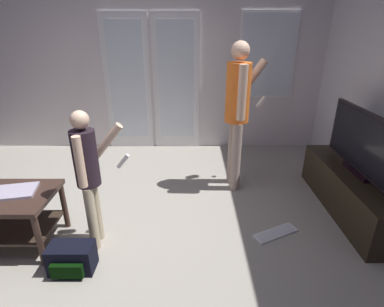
# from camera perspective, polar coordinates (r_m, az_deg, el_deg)

# --- Properties ---
(ground_plane) EXTENTS (5.39, 4.79, 0.02)m
(ground_plane) POSITION_cam_1_polar(r_m,az_deg,el_deg) (2.88, -14.74, -16.10)
(ground_plane) COLOR #9D968A
(wall_back_with_doors) EXTENTS (5.39, 0.09, 2.84)m
(wall_back_with_doors) POSITION_cam_1_polar(r_m,az_deg,el_deg) (4.57, -8.49, 17.83)
(wall_back_with_doors) COLOR silver
(wall_back_with_doors) RESTS_ON ground_plane
(tv_stand) EXTENTS (0.44, 1.53, 0.44)m
(tv_stand) POSITION_cam_1_polar(r_m,az_deg,el_deg) (3.47, 28.46, -6.59)
(tv_stand) COLOR black
(tv_stand) RESTS_ON ground_plane
(flat_screen_tv) EXTENTS (0.08, 1.22, 0.62)m
(flat_screen_tv) POSITION_cam_1_polar(r_m,az_deg,el_deg) (3.27, 30.16, 1.64)
(flat_screen_tv) COLOR black
(flat_screen_tv) RESTS_ON tv_stand
(person_adult) EXTENTS (0.49, 0.48, 1.65)m
(person_adult) POSITION_cam_1_polar(r_m,az_deg,el_deg) (3.31, 8.93, 9.15)
(person_adult) COLOR tan
(person_adult) RESTS_ON ground_plane
(person_child) EXTENTS (0.41, 0.33, 1.21)m
(person_child) POSITION_cam_1_polar(r_m,az_deg,el_deg) (2.52, -19.26, -2.93)
(person_child) COLOR tan
(person_child) RESTS_ON ground_plane
(backpack) EXTENTS (0.35, 0.23, 0.23)m
(backpack) POSITION_cam_1_polar(r_m,az_deg,el_deg) (2.63, -22.13, -18.20)
(backpack) COLOR black
(backpack) RESTS_ON ground_plane
(loose_keyboard) EXTENTS (0.45, 0.31, 0.02)m
(loose_keyboard) POSITION_cam_1_polar(r_m,az_deg,el_deg) (2.96, 15.82, -14.54)
(loose_keyboard) COLOR white
(loose_keyboard) RESTS_ON ground_plane
(laptop_closed) EXTENTS (0.36, 0.32, 0.02)m
(laptop_closed) POSITION_cam_1_polar(r_m,az_deg,el_deg) (2.90, -30.79, -6.28)
(laptop_closed) COLOR #B3A9C0
(laptop_closed) RESTS_ON coffee_table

